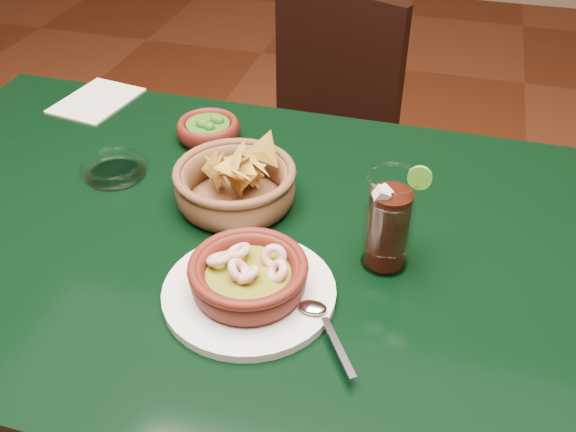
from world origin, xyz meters
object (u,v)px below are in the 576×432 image
(dining_table, at_px, (210,271))
(chip_basket, at_px, (235,184))
(cola_drink, at_px, (389,222))
(shrimp_plate, at_px, (249,280))
(dining_chair, at_px, (309,149))

(dining_table, distance_m, chip_basket, 0.15)
(dining_table, bearing_deg, chip_basket, 68.43)
(cola_drink, bearing_deg, shrimp_plate, -144.51)
(shrimp_plate, bearing_deg, cola_drink, 35.49)
(dining_chair, bearing_deg, cola_drink, -68.00)
(dining_chair, relative_size, chip_basket, 3.81)
(dining_table, bearing_deg, cola_drink, -2.60)
(shrimp_plate, distance_m, cola_drink, 0.21)
(shrimp_plate, bearing_deg, chip_basket, 114.13)
(dining_chair, bearing_deg, shrimp_plate, -81.60)
(dining_table, xyz_separation_m, dining_chair, (-0.01, 0.70, -0.17))
(chip_basket, bearing_deg, dining_table, -111.57)
(dining_table, relative_size, dining_chair, 1.39)
(dining_chair, xyz_separation_m, shrimp_plate, (0.12, -0.83, 0.30))
(dining_table, height_order, shrimp_plate, shrimp_plate)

